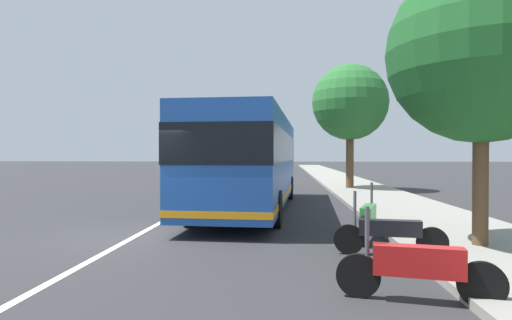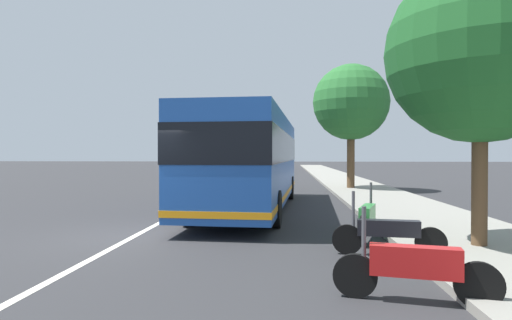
% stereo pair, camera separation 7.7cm
% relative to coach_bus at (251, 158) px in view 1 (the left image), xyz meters
% --- Properties ---
extents(ground_plane, '(220.00, 220.00, 0.00)m').
position_rel_coach_bus_xyz_m(ground_plane, '(-5.19, 2.35, -1.83)').
color(ground_plane, '#2D2D30').
extents(sidewalk_curb, '(110.00, 3.60, 0.14)m').
position_rel_coach_bus_xyz_m(sidewalk_curb, '(4.81, -5.33, -1.76)').
color(sidewalk_curb, gray).
rests_on(sidewalk_curb, ground).
extents(lane_divider_line, '(110.00, 0.16, 0.01)m').
position_rel_coach_bus_xyz_m(lane_divider_line, '(4.81, 2.35, -1.82)').
color(lane_divider_line, silver).
rests_on(lane_divider_line, ground).
extents(coach_bus, '(11.46, 3.26, 3.22)m').
position_rel_coach_bus_xyz_m(coach_bus, '(0.00, 0.00, 0.00)').
color(coach_bus, '#1E4C9E').
rests_on(coach_bus, ground).
extents(motorcycle_angled, '(0.50, 2.09, 1.25)m').
position_rel_coach_bus_xyz_m(motorcycle_angled, '(-9.19, -2.94, -1.36)').
color(motorcycle_angled, black).
rests_on(motorcycle_angled, ground).
extents(motorcycle_mid_row, '(0.38, 2.12, 1.24)m').
position_rel_coach_bus_xyz_m(motorcycle_mid_row, '(-6.64, -3.21, -1.37)').
color(motorcycle_mid_row, black).
rests_on(motorcycle_mid_row, ground).
extents(motorcycle_by_tree, '(2.01, 0.74, 1.27)m').
position_rel_coach_bus_xyz_m(motorcycle_by_tree, '(-5.02, -3.13, -1.35)').
color(motorcycle_by_tree, black).
rests_on(motorcycle_by_tree, ground).
extents(car_oncoming, '(4.23, 1.83, 1.44)m').
position_rel_coach_bus_xyz_m(car_oncoming, '(36.69, 0.36, -1.15)').
color(car_oncoming, red).
rests_on(car_oncoming, ground).
extents(car_side_street, '(4.37, 1.90, 1.57)m').
position_rel_coach_bus_xyz_m(car_side_street, '(33.39, 5.20, -1.09)').
color(car_side_street, black).
rests_on(car_side_street, ground).
extents(car_far_distant, '(4.30, 1.80, 1.37)m').
position_rel_coach_bus_xyz_m(car_far_distant, '(23.74, 4.26, -1.16)').
color(car_far_distant, gold).
rests_on(car_far_distant, ground).
extents(roadside_tree_near_camera, '(3.70, 3.70, 5.87)m').
position_rel_coach_bus_xyz_m(roadside_tree_near_camera, '(-6.14, -5.12, 2.18)').
color(roadside_tree_near_camera, brown).
rests_on(roadside_tree_near_camera, ground).
extents(roadside_tree_mid_block, '(4.14, 4.14, 6.89)m').
position_rel_coach_bus_xyz_m(roadside_tree_mid_block, '(8.34, -4.74, 2.97)').
color(roadside_tree_mid_block, brown).
rests_on(roadside_tree_mid_block, ground).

